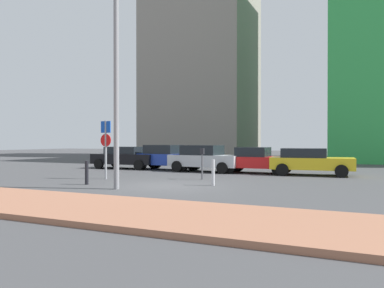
{
  "coord_description": "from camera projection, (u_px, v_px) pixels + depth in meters",
  "views": [
    {
      "loc": [
        7.17,
        -13.37,
        1.78
      ],
      "look_at": [
        0.5,
        1.35,
        1.67
      ],
      "focal_mm": 35.41,
      "sensor_mm": 36.0,
      "label": 1
    }
  ],
  "objects": [
    {
      "name": "parked_car_silver",
      "position": [
        205.0,
        158.0,
        22.2
      ],
      "size": [
        4.31,
        2.21,
        1.55
      ],
      "color": "#B7BABF",
      "rests_on": "ground"
    },
    {
      "name": "parked_car_yellow",
      "position": [
        310.0,
        161.0,
        19.86
      ],
      "size": [
        4.3,
        2.26,
        1.42
      ],
      "color": "gold",
      "rests_on": "ground"
    },
    {
      "name": "parked_car_red",
      "position": [
        256.0,
        160.0,
        21.17
      ],
      "size": [
        3.97,
        2.07,
        1.45
      ],
      "color": "red",
      "rests_on": "ground"
    },
    {
      "name": "parked_car_blue",
      "position": [
        167.0,
        157.0,
        23.68
      ],
      "size": [
        4.41,
        2.15,
        1.56
      ],
      "color": "#1E389E",
      "rests_on": "ground"
    },
    {
      "name": "traffic_bollard_mid",
      "position": [
        87.0,
        173.0,
        15.58
      ],
      "size": [
        0.15,
        0.15,
        0.98
      ],
      "primitive_type": "cylinder",
      "color": "black",
      "rests_on": "ground"
    },
    {
      "name": "parking_sign_post",
      "position": [
        106.0,
        142.0,
        17.84
      ],
      "size": [
        0.6,
        0.1,
        2.76
      ],
      "color": "gray",
      "rests_on": "ground"
    },
    {
      "name": "sidewalk_brick",
      "position": [
        67.0,
        206.0,
        10.05
      ],
      "size": [
        40.0,
        3.41,
        0.14
      ],
      "primitive_type": "cube",
      "color": "#9E664C",
      "rests_on": "ground"
    },
    {
      "name": "ground_plane",
      "position": [
        167.0,
        186.0,
        15.15
      ],
      "size": [
        120.0,
        120.0,
        0.0
      ],
      "primitive_type": "plane",
      "color": "#424244"
    },
    {
      "name": "building_under_construction",
      "position": [
        201.0,
        66.0,
        46.35
      ],
      "size": [
        12.29,
        10.07,
        21.98
      ],
      "primitive_type": "cube",
      "color": "gray",
      "rests_on": "ground"
    },
    {
      "name": "parking_meter",
      "position": [
        202.0,
        159.0,
        17.65
      ],
      "size": [
        0.18,
        0.14,
        1.46
      ],
      "color": "#4C4C51",
      "rests_on": "ground"
    },
    {
      "name": "traffic_bollard_near",
      "position": [
        213.0,
        173.0,
        15.2
      ],
      "size": [
        0.13,
        0.13,
        1.06
      ],
      "primitive_type": "cylinder",
      "color": "#B7B7BC",
      "rests_on": "ground"
    },
    {
      "name": "street_lamp",
      "position": [
        116.0,
        58.0,
        14.05
      ],
      "size": [
        0.7,
        0.36,
        8.51
      ],
      "color": "gray",
      "rests_on": "ground"
    },
    {
      "name": "parked_car_black",
      "position": [
        126.0,
        157.0,
        24.75
      ],
      "size": [
        4.45,
        2.12,
        1.43
      ],
      "color": "black",
      "rests_on": "ground"
    }
  ]
}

